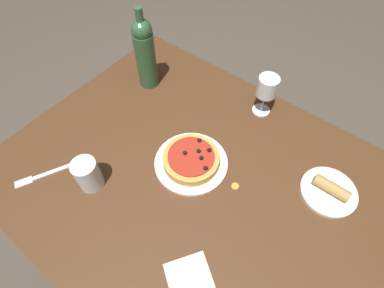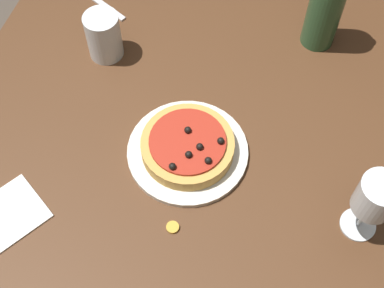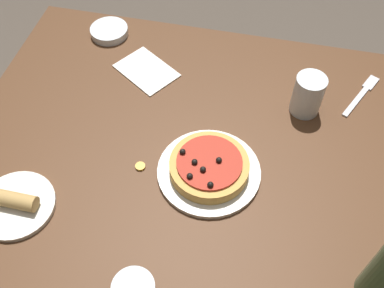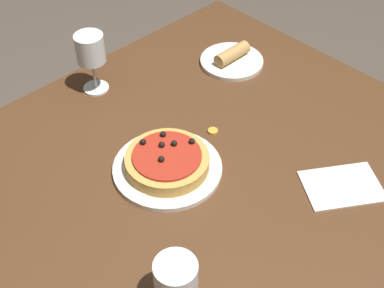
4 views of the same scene
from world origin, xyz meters
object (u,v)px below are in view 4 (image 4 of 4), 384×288
object	(u,v)px
wine_glass	(90,51)
side_plate	(232,59)
dining_table	(186,198)
pizza	(167,161)
water_cup	(176,284)
dinner_plate	(167,168)
bottle_cap	(213,131)

from	to	relation	value
wine_glass	side_plate	bearing A→B (deg)	153.80
dining_table	pizza	size ratio (longest dim) A/B	6.50
wine_glass	dining_table	bearing A→B (deg)	84.55
dining_table	water_cup	distance (m)	0.34
water_cup	dinner_plate	bearing A→B (deg)	-129.05
wine_glass	water_cup	xyz separation A→B (m)	(0.26, 0.59, -0.06)
dining_table	water_cup	bearing A→B (deg)	43.72
water_cup	bottle_cap	world-z (taller)	water_cup
dinner_plate	water_cup	size ratio (longest dim) A/B	2.20
dining_table	dinner_plate	xyz separation A→B (m)	(0.03, -0.03, 0.09)
dinner_plate	wine_glass	size ratio (longest dim) A/B	1.50
dining_table	water_cup	world-z (taller)	water_cup
pizza	bottle_cap	world-z (taller)	pizza
dining_table	side_plate	world-z (taller)	side_plate
side_plate	bottle_cap	size ratio (longest dim) A/B	7.20
pizza	water_cup	xyz separation A→B (m)	(0.20, 0.25, 0.03)
water_cup	pizza	bearing A→B (deg)	-129.05
dinner_plate	wine_glass	world-z (taller)	wine_glass
side_plate	bottle_cap	distance (m)	0.29
pizza	wine_glass	world-z (taller)	wine_glass
dinner_plate	pizza	xyz separation A→B (m)	(-0.00, -0.00, 0.02)
water_cup	wine_glass	bearing A→B (deg)	-113.88
dining_table	water_cup	size ratio (longest dim) A/B	10.91
pizza	dining_table	bearing A→B (deg)	128.46
dinner_plate	pizza	size ratio (longest dim) A/B	1.31
bottle_cap	dinner_plate	bearing A→B (deg)	6.50
dining_table	side_plate	size ratio (longest dim) A/B	6.91
dinner_plate	side_plate	bearing A→B (deg)	-155.74
wine_glass	side_plate	world-z (taller)	wine_glass
water_cup	dining_table	bearing A→B (deg)	-136.28
side_plate	dining_table	bearing A→B (deg)	29.49
water_cup	side_plate	distance (m)	0.74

